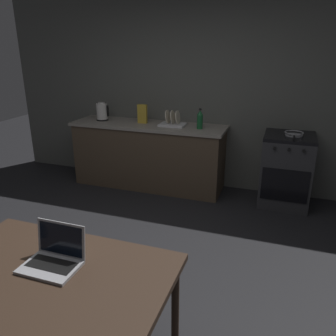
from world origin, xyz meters
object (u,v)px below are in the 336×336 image
(dining_table, at_px, (47,286))
(electric_kettle, at_px, (102,112))
(bottle, at_px, (200,119))
(cereal_box, at_px, (142,114))
(stove_oven, at_px, (286,170))
(frying_pan, at_px, (294,134))
(dish_rack, at_px, (173,122))
(laptop, at_px, (54,258))

(dining_table, xyz_separation_m, electric_kettle, (-1.34, 3.05, 0.35))
(bottle, relative_size, cereal_box, 1.02)
(stove_oven, relative_size, dining_table, 0.67)
(electric_kettle, distance_m, cereal_box, 0.62)
(dining_table, bearing_deg, cereal_box, 103.30)
(frying_pan, bearing_deg, dish_rack, 178.89)
(electric_kettle, bearing_deg, cereal_box, 1.85)
(bottle, xyz_separation_m, cereal_box, (-0.84, 0.07, 0.01))
(cereal_box, bearing_deg, laptop, -76.55)
(stove_oven, relative_size, cereal_box, 3.53)
(frying_pan, height_order, cereal_box, cereal_box)
(laptop, relative_size, electric_kettle, 1.25)
(frying_pan, bearing_deg, bottle, -179.02)
(laptop, distance_m, frying_pan, 3.19)
(dining_table, xyz_separation_m, cereal_box, (-0.73, 3.07, 0.35))
(electric_kettle, height_order, cereal_box, cereal_box)
(stove_oven, distance_m, dining_table, 3.29)
(bottle, bearing_deg, stove_oven, 2.43)
(frying_pan, bearing_deg, cereal_box, 178.56)
(cereal_box, bearing_deg, electric_kettle, -178.15)
(frying_pan, bearing_deg, laptop, -113.86)
(dining_table, height_order, electric_kettle, electric_kettle)
(laptop, distance_m, electric_kettle, 3.24)
(stove_oven, bearing_deg, cereal_box, 179.34)
(dining_table, xyz_separation_m, laptop, (-0.02, 0.10, 0.11))
(laptop, xyz_separation_m, electric_kettle, (-1.33, 2.95, 0.23))
(dining_table, xyz_separation_m, dish_rack, (-0.27, 3.05, 0.27))
(electric_kettle, bearing_deg, frying_pan, -0.66)
(dish_rack, bearing_deg, frying_pan, -1.11)
(stove_oven, xyz_separation_m, dining_table, (-1.23, -3.04, 0.23))
(laptop, bearing_deg, cereal_box, 102.10)
(bottle, bearing_deg, dish_rack, 172.62)
(stove_oven, height_order, frying_pan, frying_pan)
(dining_table, bearing_deg, frying_pan, 67.11)
(electric_kettle, xyz_separation_m, cereal_box, (0.62, 0.02, 0.01))
(stove_oven, xyz_separation_m, dish_rack, (-1.51, 0.00, 0.50))
(cereal_box, bearing_deg, bottle, -4.78)
(laptop, bearing_deg, electric_kettle, 112.92)
(cereal_box, height_order, dish_rack, cereal_box)
(frying_pan, xyz_separation_m, cereal_box, (-2.00, 0.05, 0.10))
(dish_rack, bearing_deg, stove_oven, -0.09)
(bottle, bearing_deg, laptop, -92.52)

